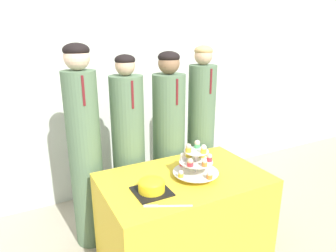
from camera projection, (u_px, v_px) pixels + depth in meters
The scene contains 9 objects.
wall_back at pixel (120, 72), 3.16m from camera, with size 9.00×0.06×2.70m.
table at pixel (184, 219), 2.31m from camera, with size 1.21×0.76×0.73m.
round_cake at pixel (152, 185), 1.97m from camera, with size 0.23×0.23×0.10m.
cake_knife at pixel (160, 206), 1.83m from camera, with size 0.28×0.15×0.01m.
cupcake_stand at pixel (196, 161), 2.17m from camera, with size 0.33×0.33×0.27m.
student_0 at pixel (85, 153), 2.40m from camera, with size 0.26×0.27×1.68m.
student_1 at pixel (129, 153), 2.58m from camera, with size 0.28×0.28×1.58m.
student_2 at pixel (169, 144), 2.75m from camera, with size 0.29×0.30×1.60m.
student_3 at pixel (201, 136), 2.90m from camera, with size 0.26×0.26×1.64m.
Camera 1 is at (-1.03, -1.33, 1.75)m, focal length 32.00 mm.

